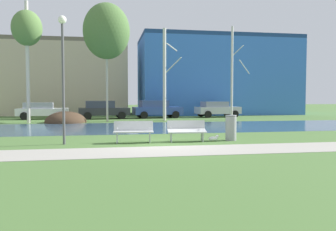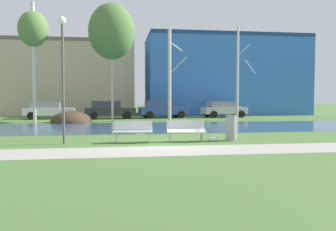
{
  "view_description": "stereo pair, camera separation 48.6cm",
  "coord_description": "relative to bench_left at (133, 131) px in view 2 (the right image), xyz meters",
  "views": [
    {
      "loc": [
        -2.05,
        -13.19,
        1.84
      ],
      "look_at": [
        0.46,
        1.33,
        1.05
      ],
      "focal_mm": 36.29,
      "sensor_mm": 36.0,
      "label": 1
    },
    {
      "loc": [
        -1.57,
        -13.26,
        1.84
      ],
      "look_at": [
        0.46,
        1.33,
        1.05
      ],
      "focal_mm": 36.29,
      "sensor_mm": 36.0,
      "label": 2
    }
  ],
  "objects": [
    {
      "name": "parked_hatch_third_blue",
      "position": [
        3.19,
        16.28,
        0.34
      ],
      "size": [
        4.47,
        2.41,
        1.56
      ],
      "color": "#2D4793",
      "rests_on": "ground"
    },
    {
      "name": "trash_bin",
      "position": [
        4.16,
        0.04,
        0.09
      ],
      "size": [
        0.49,
        0.49,
        1.08
      ],
      "color": "gray",
      "rests_on": "ground"
    },
    {
      "name": "river_band",
      "position": [
        1.09,
        6.96,
        -0.47
      ],
      "size": [
        80.0,
        7.8,
        0.01
      ],
      "primitive_type": "cube",
      "color": "#33516B",
      "rests_on": "ground"
    },
    {
      "name": "soil_mound",
      "position": [
        -4.11,
        11.9,
        -0.47
      ],
      "size": [
        2.99,
        3.0,
        1.65
      ],
      "primitive_type": "ellipsoid",
      "color": "#423021",
      "rests_on": "ground"
    },
    {
      "name": "birch_center_left",
      "position": [
        3.38,
        12.75,
        3.22
      ],
      "size": [
        1.49,
        2.34,
        7.24
      ],
      "color": "beige",
      "rests_on": "ground"
    },
    {
      "name": "parked_wagon_fourth_silver",
      "position": [
        8.88,
        16.47,
        0.3
      ],
      "size": [
        4.19,
        2.26,
        1.45
      ],
      "color": "#B2B5BC",
      "rests_on": "ground"
    },
    {
      "name": "building_beige_block",
      "position": [
        -6.32,
        24.2,
        3.43
      ],
      "size": [
        14.5,
        6.32,
        7.8
      ],
      "color": "#BCAD8E",
      "rests_on": "ground"
    },
    {
      "name": "parked_van_nearest_white",
      "position": [
        -6.6,
        16.32,
        0.28
      ],
      "size": [
        4.33,
        2.31,
        1.41
      ],
      "color": "silver",
      "rests_on": "ground"
    },
    {
      "name": "building_blue_store",
      "position": [
        10.86,
        23.01,
        3.72
      ],
      "size": [
        16.87,
        8.44,
        8.39
      ],
      "color": "#3870C6",
      "rests_on": "ground"
    },
    {
      "name": "birch_left",
      "position": [
        -1.12,
        12.42,
        6.32
      ],
      "size": [
        3.49,
        3.49,
        8.89
      ],
      "color": "#BCB7A8",
      "rests_on": "ground"
    },
    {
      "name": "seagull",
      "position": [
        3.33,
        -0.17,
        -0.34
      ],
      "size": [
        0.48,
        0.18,
        0.27
      ],
      "color": "white",
      "rests_on": "ground"
    },
    {
      "name": "paved_path_strip",
      "position": [
        1.09,
        -2.36,
        -0.47
      ],
      "size": [
        60.0,
        2.21,
        0.01
      ],
      "primitive_type": "cube",
      "color": "#9E998E",
      "rests_on": "ground"
    },
    {
      "name": "streetlamp",
      "position": [
        -2.71,
        -0.03,
        2.89
      ],
      "size": [
        0.32,
        0.32,
        4.98
      ],
      "color": "#4C4C51",
      "rests_on": "ground"
    },
    {
      "name": "birch_far_left",
      "position": [
        -6.63,
        11.75,
        6.13
      ],
      "size": [
        2.09,
        2.09,
        8.6
      ],
      "color": "beige",
      "rests_on": "ground"
    },
    {
      "name": "ground_plane",
      "position": [
        1.09,
        9.46,
        -0.47
      ],
      "size": [
        120.0,
        120.0,
        0.0
      ],
      "primitive_type": "plane",
      "color": "#476B33"
    },
    {
      "name": "bench_left",
      "position": [
        0.0,
        0.0,
        0.0
      ],
      "size": [
        1.64,
        0.68,
        0.87
      ],
      "color": "#B2B5B7",
      "rests_on": "ground"
    },
    {
      "name": "bench_right",
      "position": [
        2.2,
        0.0,
        0.0
      ],
      "size": [
        1.64,
        0.68,
        0.87
      ],
      "color": "#B2B5B7",
      "rests_on": "ground"
    },
    {
      "name": "parked_sedan_second_dark",
      "position": [
        -1.51,
        15.81,
        0.33
      ],
      "size": [
        4.42,
        2.35,
        1.54
      ],
      "color": "#282B30",
      "rests_on": "ground"
    },
    {
      "name": "birch_center",
      "position": [
        8.92,
        12.63,
        3.37
      ],
      "size": [
        1.56,
        2.4,
        7.56
      ],
      "color": "beige",
      "rests_on": "ground"
    }
  ]
}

